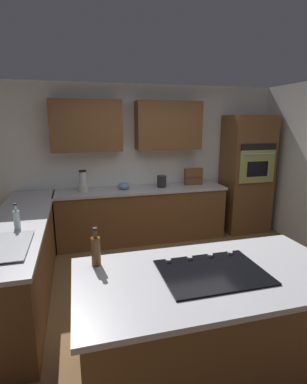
{
  "coord_description": "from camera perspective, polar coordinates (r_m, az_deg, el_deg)",
  "views": [
    {
      "loc": [
        1.15,
        2.98,
        1.99
      ],
      "look_at": [
        0.05,
        -1.17,
        0.96
      ],
      "focal_mm": 27.66,
      "sensor_mm": 36.0,
      "label": 1
    }
  ],
  "objects": [
    {
      "name": "ground_plane",
      "position": [
        3.76,
        5.55,
        -18.55
      ],
      "size": [
        14.0,
        14.0,
        0.0
      ],
      "primitive_type": "plane",
      "color": "brown"
    },
    {
      "name": "wall_back",
      "position": [
        5.16,
        -2.83,
        7.67
      ],
      "size": [
        6.0,
        0.44,
        2.6
      ],
      "color": "silver",
      "rests_on": "ground"
    },
    {
      "name": "lower_cabinets_back",
      "position": [
        5.06,
        -2.2,
        -4.52
      ],
      "size": [
        2.8,
        0.6,
        0.86
      ],
      "primitive_type": "cube",
      "color": "brown",
      "rests_on": "ground"
    },
    {
      "name": "countertop_back",
      "position": [
        4.94,
        -2.24,
        0.45
      ],
      "size": [
        2.84,
        0.64,
        0.04
      ],
      "primitive_type": "cube",
      "color": "#B2B2B7",
      "rests_on": "lower_cabinets_back"
    },
    {
      "name": "lower_cabinets_side",
      "position": [
        3.92,
        -23.89,
        -11.24
      ],
      "size": [
        0.6,
        2.9,
        0.86
      ],
      "primitive_type": "cube",
      "color": "brown",
      "rests_on": "ground"
    },
    {
      "name": "countertop_side",
      "position": [
        3.76,
        -24.53,
        -4.97
      ],
      "size": [
        0.64,
        2.94,
        0.04
      ],
      "primitive_type": "cube",
      "color": "#B2B2B7",
      "rests_on": "lower_cabinets_side"
    },
    {
      "name": "island_base",
      "position": [
        2.56,
        10.77,
        -24.33
      ],
      "size": [
        1.94,
        0.95,
        0.86
      ],
      "primitive_type": "cube",
      "color": "brown",
      "rests_on": "ground"
    },
    {
      "name": "island_top",
      "position": [
        2.31,
        11.27,
        -15.47
      ],
      "size": [
        2.02,
        1.03,
        0.04
      ],
      "primitive_type": "cube",
      "color": "#B2B2B7",
      "rests_on": "island_base"
    },
    {
      "name": "wall_oven",
      "position": [
        5.65,
        17.46,
        3.26
      ],
      "size": [
        0.8,
        0.66,
        2.1
      ],
      "color": "brown",
      "rests_on": "ground"
    },
    {
      "name": "sink_unit",
      "position": [
        2.97,
        -27.35,
        -9.27
      ],
      "size": [
        0.46,
        0.7,
        0.23
      ],
      "color": "#515456",
      "rests_on": "countertop_side"
    },
    {
      "name": "cooktop",
      "position": [
        2.31,
        11.24,
        -14.81
      ],
      "size": [
        0.76,
        0.56,
        0.03
      ],
      "color": "black",
      "rests_on": "island_top"
    },
    {
      "name": "blender",
      "position": [
        4.82,
        -13.42,
        1.81
      ],
      "size": [
        0.15,
        0.15,
        0.34
      ],
      "color": "beige",
      "rests_on": "countertop_back"
    },
    {
      "name": "mixing_bowl",
      "position": [
        4.9,
        -5.75,
        1.2
      ],
      "size": [
        0.21,
        0.21,
        0.11
      ],
      "primitive_type": "ellipsoid",
      "color": "#668CB2",
      "rests_on": "countertop_back"
    },
    {
      "name": "spice_rack",
      "position": [
        5.27,
        7.7,
        2.99
      ],
      "size": [
        0.32,
        0.11,
        0.29
      ],
      "color": "brown",
      "rests_on": "countertop_back"
    },
    {
      "name": "kettle",
      "position": [
        5.03,
        1.57,
        2.07
      ],
      "size": [
        0.16,
        0.16,
        0.2
      ],
      "primitive_type": "cylinder",
      "color": "#262628",
      "rests_on": "countertop_back"
    },
    {
      "name": "dish_soap_bottle",
      "position": [
        3.37,
        -24.88,
        -4.73
      ],
      "size": [
        0.07,
        0.07,
        0.28
      ],
      "color": "silver",
      "rests_on": "countertop_side"
    },
    {
      "name": "oil_bottle",
      "position": [
        2.36,
        -11.05,
        -10.94
      ],
      "size": [
        0.07,
        0.07,
        0.31
      ],
      "color": "brown",
      "rests_on": "island_top"
    }
  ]
}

